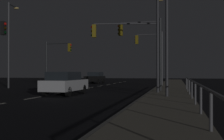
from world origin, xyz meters
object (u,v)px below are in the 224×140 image
(traffic_light_near_right, at_px, (142,40))
(street_lamp_across_street, at_px, (158,31))
(traffic_light_overhead_east, at_px, (57,55))
(traffic_light_near_left, at_px, (151,48))
(car, at_px, (65,83))
(street_lamp_mid_block, at_px, (165,28))
(traffic_light_far_center, at_px, (128,40))
(car_oncoming, at_px, (95,77))
(street_lamp_median, at_px, (10,38))

(traffic_light_near_right, bearing_deg, street_lamp_across_street, -53.96)
(traffic_light_overhead_east, relative_size, traffic_light_near_left, 0.91)
(car, height_order, traffic_light_overhead_east, traffic_light_overhead_east)
(traffic_light_near_left, relative_size, street_lamp_mid_block, 0.87)
(traffic_light_near_right, bearing_deg, street_lamp_mid_block, -70.77)
(traffic_light_near_right, xyz_separation_m, street_lamp_mid_block, (2.01, -5.75, 0.10))
(street_lamp_mid_block, bearing_deg, traffic_light_far_center, 123.48)
(car_oncoming, relative_size, traffic_light_overhead_east, 0.85)
(traffic_light_overhead_east, xyz_separation_m, traffic_light_near_left, (11.06, -0.63, 0.48))
(traffic_light_overhead_east, relative_size, street_lamp_median, 0.62)
(car_oncoming, bearing_deg, street_lamp_across_street, -62.16)
(traffic_light_near_left, bearing_deg, street_lamp_across_street, -82.41)
(car_oncoming, bearing_deg, street_lamp_mid_block, -65.04)
(traffic_light_near_right, bearing_deg, car_oncoming, 116.83)
(car, height_order, traffic_light_near_left, traffic_light_near_left)
(traffic_light_near_right, height_order, traffic_light_far_center, traffic_light_near_right)
(traffic_light_near_left, height_order, street_lamp_across_street, street_lamp_across_street)
(car, distance_m, street_lamp_mid_block, 7.77)
(car_oncoming, relative_size, traffic_light_far_center, 0.84)
(car_oncoming, relative_size, street_lamp_mid_block, 0.67)
(traffic_light_near_right, relative_size, traffic_light_far_center, 1.06)
(car, relative_size, car_oncoming, 1.00)
(street_lamp_mid_block, bearing_deg, traffic_light_near_right, 109.23)
(traffic_light_near_right, height_order, street_lamp_across_street, street_lamp_across_street)
(street_lamp_median, bearing_deg, traffic_light_near_left, 24.17)
(street_lamp_mid_block, xyz_separation_m, street_lamp_median, (-15.38, 8.99, 0.81))
(traffic_light_overhead_east, xyz_separation_m, traffic_light_far_center, (10.29, -11.19, 0.26))
(traffic_light_overhead_east, bearing_deg, street_lamp_median, -108.44)
(street_lamp_mid_block, height_order, street_lamp_across_street, street_lamp_across_street)
(street_lamp_median, relative_size, street_lamp_across_street, 1.17)
(car_oncoming, bearing_deg, traffic_light_overhead_east, -112.32)
(car, bearing_deg, car_oncoming, 99.87)
(car, distance_m, traffic_light_overhead_east, 15.48)
(street_lamp_median, bearing_deg, traffic_light_overhead_east, 71.56)
(traffic_light_overhead_east, height_order, street_lamp_median, street_lamp_median)
(street_lamp_median, bearing_deg, street_lamp_across_street, -19.13)
(street_lamp_mid_block, bearing_deg, traffic_light_overhead_east, 130.25)
(car, height_order, street_lamp_median, street_lamp_median)
(traffic_light_near_left, bearing_deg, traffic_light_near_right, -89.28)
(car_oncoming, xyz_separation_m, traffic_light_far_center, (7.50, -17.97, 3.08))
(car_oncoming, bearing_deg, traffic_light_near_left, -41.81)
(traffic_light_near_right, relative_size, street_lamp_mid_block, 0.84)
(car, bearing_deg, traffic_light_near_left, 70.41)
(traffic_light_overhead_east, height_order, street_lamp_across_street, street_lamp_across_street)
(car, distance_m, street_lamp_across_street, 7.48)
(car_oncoming, distance_m, traffic_light_overhead_east, 7.85)
(car_oncoming, distance_m, street_lamp_median, 14.83)
(car_oncoming, relative_size, street_lamp_median, 0.53)
(traffic_light_near_right, bearing_deg, street_lamp_median, 166.36)
(traffic_light_far_center, height_order, street_lamp_across_street, street_lamp_across_street)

